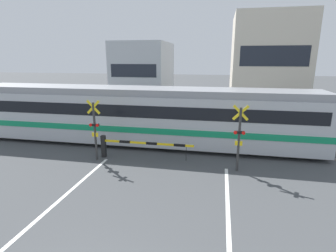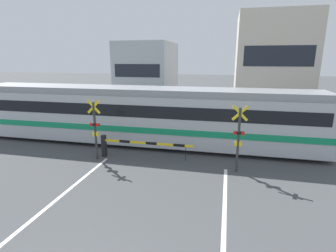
{
  "view_description": "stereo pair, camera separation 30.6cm",
  "coord_description": "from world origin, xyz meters",
  "views": [
    {
      "loc": [
        2.49,
        -2.78,
        4.86
      ],
      "look_at": [
        0.0,
        9.58,
        1.6
      ],
      "focal_mm": 28.0,
      "sensor_mm": 36.0,
      "label": 1
    },
    {
      "loc": [
        2.78,
        -2.71,
        4.86
      ],
      "look_at": [
        0.0,
        9.58,
        1.6
      ],
      "focal_mm": 28.0,
      "sensor_mm": 36.0,
      "label": 2
    }
  ],
  "objects": [
    {
      "name": "rail_track_far",
      "position": [
        0.0,
        12.09,
        0.04
      ],
      "size": [
        50.0,
        0.1,
        0.08
      ],
      "color": "gray",
      "rests_on": "ground_plane"
    },
    {
      "name": "building_left_of_street",
      "position": [
        -6.41,
        27.08,
        3.31
      ],
      "size": [
        5.79,
        7.42,
        6.63
      ],
      "color": "#B2B7BC",
      "rests_on": "ground_plane"
    },
    {
      "name": "crossing_signal_left",
      "position": [
        -3.36,
        8.44,
        1.64
      ],
      "size": [
        0.68,
        0.15,
        2.98
      ],
      "color": "#333333",
      "rests_on": "ground_plane"
    },
    {
      "name": "crossing_barrier_far",
      "position": [
        1.87,
        14.3,
        0.73
      ],
      "size": [
        4.65,
        0.2,
        1.13
      ],
      "color": "black",
      "rests_on": "ground_plane"
    },
    {
      "name": "pedestrian",
      "position": [
        -0.14,
        15.86,
        1.01
      ],
      "size": [
        0.38,
        0.23,
        1.74
      ],
      "color": "brown",
      "rests_on": "ground_plane"
    },
    {
      "name": "road_stripe_left",
      "position": [
        -2.91,
        2.28,
        0.0
      ],
      "size": [
        0.14,
        12.55,
        0.01
      ],
      "color": "white",
      "rests_on": "ground_plane"
    },
    {
      "name": "rail_track_near",
      "position": [
        0.0,
        10.65,
        0.04
      ],
      "size": [
        50.0,
        0.1,
        0.08
      ],
      "color": "gray",
      "rests_on": "ground_plane"
    },
    {
      "name": "crossing_signal_right",
      "position": [
        3.36,
        8.44,
        1.64
      ],
      "size": [
        0.68,
        0.15,
        2.98
      ],
      "color": "#333333",
      "rests_on": "ground_plane"
    },
    {
      "name": "crossing_barrier_near",
      "position": [
        -1.87,
        8.85,
        0.73
      ],
      "size": [
        4.65,
        0.2,
        1.13
      ],
      "color": "black",
      "rests_on": "ground_plane"
    },
    {
      "name": "building_right_of_street",
      "position": [
        7.13,
        27.08,
        4.61
      ],
      "size": [
        7.24,
        7.42,
        9.22
      ],
      "color": "beige",
      "rests_on": "ground_plane"
    },
    {
      "name": "commuter_train",
      "position": [
        -2.13,
        11.37,
        1.75
      ],
      "size": [
        20.06,
        2.77,
        3.27
      ],
      "color": "#B7BCC1",
      "rests_on": "ground_plane"
    }
  ]
}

